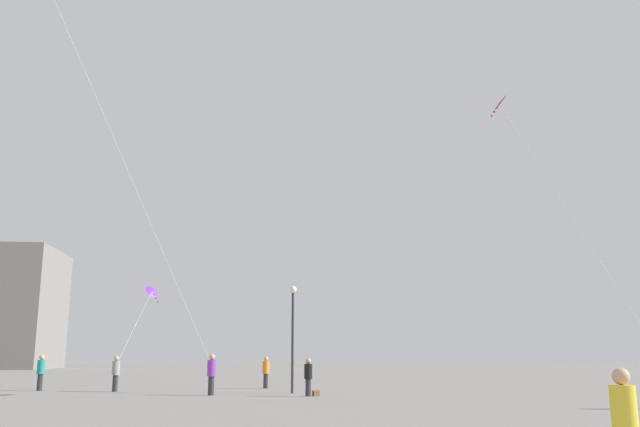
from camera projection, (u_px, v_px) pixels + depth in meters
person_in_black at (308, 375)px, 29.45m from camera, size 0.35×0.35×1.63m
person_in_yellow at (625, 422)px, 9.16m from camera, size 0.35×0.35×1.60m
person_in_purple at (212, 372)px, 30.20m from camera, size 0.40×0.40×1.82m
person_in_teal at (41, 371)px, 34.01m from camera, size 0.39×0.39×1.79m
person_in_grey at (116, 372)px, 33.09m from camera, size 0.38×0.38×1.73m
person_in_orange at (266, 371)px, 36.41m from camera, size 0.37×0.37×1.68m
kite_violet_diamond at (152, 292)px, 38.53m from camera, size 1.21×5.15×4.45m
kite_crimson_delta at (503, 110)px, 31.35m from camera, size 3.24×7.60×12.45m
building_left_hall at (8, 308)px, 88.92m from camera, size 12.64×14.82×15.66m
lamppost_east at (293, 321)px, 32.16m from camera, size 0.36×0.36×5.05m
handbag_beside_flyer at (316, 393)px, 29.41m from camera, size 0.35×0.28×0.24m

